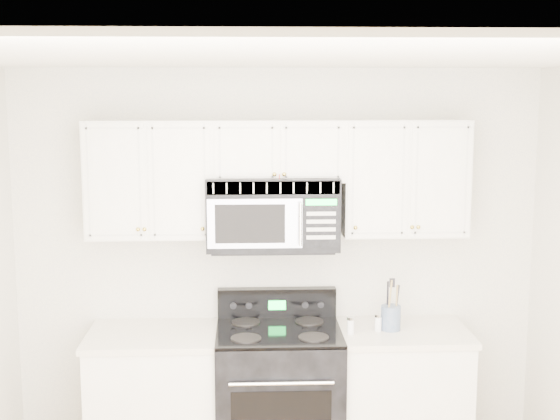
{
  "coord_description": "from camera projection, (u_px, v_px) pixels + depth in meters",
  "views": [
    {
      "loc": [
        -0.21,
        -3.4,
        2.48
      ],
      "look_at": [
        0.0,
        1.3,
        1.73
      ],
      "focal_mm": 50.0,
      "sensor_mm": 36.0,
      "label": 1
    }
  ],
  "objects": [
    {
      "name": "shaker_salt",
      "position": [
        351.0,
        325.0,
        4.95
      ],
      "size": [
        0.05,
        0.05,
        0.11
      ],
      "color": "silver",
      "rests_on": "base_cabinet_right"
    },
    {
      "name": "range",
      "position": [
        279.0,
        396.0,
        5.07
      ],
      "size": [
        0.8,
        0.73,
        1.13
      ],
      "color": "black",
      "rests_on": "ground"
    },
    {
      "name": "utensil_crock",
      "position": [
        391.0,
        317.0,
        5.03
      ],
      "size": [
        0.13,
        0.13,
        0.34
      ],
      "color": "slate",
      "rests_on": "base_cabinet_right"
    },
    {
      "name": "microwave",
      "position": [
        272.0,
        212.0,
        5.0
      ],
      "size": [
        0.84,
        0.47,
        0.46
      ],
      "color": "black",
      "rests_on": "ground"
    },
    {
      "name": "base_cabinet_right",
      "position": [
        400.0,
        401.0,
        5.14
      ],
      "size": [
        0.86,
        0.65,
        0.92
      ],
      "color": "silver",
      "rests_on": "ground"
    },
    {
      "name": "base_cabinet_left",
      "position": [
        156.0,
        405.0,
        5.07
      ],
      "size": [
        0.86,
        0.65,
        0.92
      ],
      "color": "silver",
      "rests_on": "ground"
    },
    {
      "name": "upper_cabinets",
      "position": [
        278.0,
        172.0,
        5.01
      ],
      "size": [
        2.44,
        0.37,
        0.75
      ],
      "color": "silver",
      "rests_on": "ground"
    },
    {
      "name": "shaker_pepper",
      "position": [
        378.0,
        323.0,
        5.01
      ],
      "size": [
        0.05,
        0.05,
        0.11
      ],
      "color": "silver",
      "rests_on": "base_cabinet_right"
    },
    {
      "name": "room",
      "position": [
        293.0,
        348.0,
        3.55
      ],
      "size": [
        3.51,
        3.51,
        2.61
      ],
      "color": "#9B6C45",
      "rests_on": "ground"
    }
  ]
}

